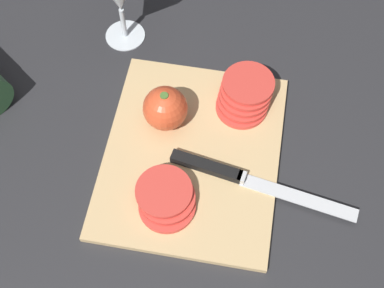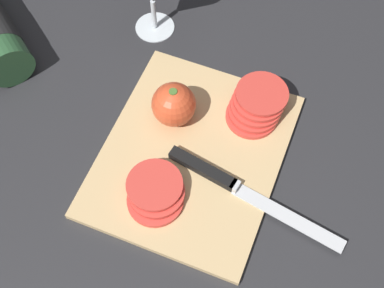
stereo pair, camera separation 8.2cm
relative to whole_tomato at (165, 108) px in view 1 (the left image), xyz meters
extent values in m
plane|color=#28282B|center=(-0.15, -0.02, -0.05)|extent=(3.00, 3.00, 0.00)
cube|color=tan|center=(-0.05, -0.05, -0.04)|extent=(0.34, 0.27, 0.01)
cylinder|color=silver|center=(0.17, 0.11, -0.05)|extent=(0.07, 0.07, 0.00)
cylinder|color=silver|center=(0.17, 0.11, -0.01)|extent=(0.01, 0.01, 0.06)
cone|color=#DBCC84|center=(0.17, 0.11, 0.04)|extent=(0.03, 0.03, 0.05)
sphere|color=#DB4C28|center=(0.00, 0.00, 0.00)|extent=(0.07, 0.07, 0.07)
cylinder|color=#47702D|center=(0.00, 0.00, 0.03)|extent=(0.01, 0.01, 0.01)
cube|color=silver|center=(-0.10, -0.22, -0.04)|extent=(0.05, 0.18, 0.00)
cube|color=silver|center=(-0.09, -0.14, -0.03)|extent=(0.02, 0.01, 0.01)
cube|color=black|center=(-0.08, -0.08, -0.03)|extent=(0.04, 0.12, 0.01)
cylinder|color=#D63D33|center=(-0.15, -0.03, -0.03)|extent=(0.09, 0.09, 0.01)
cylinder|color=#D63D33|center=(-0.14, -0.03, -0.02)|extent=(0.09, 0.09, 0.01)
cylinder|color=#D63D33|center=(-0.13, -0.03, -0.02)|extent=(0.09, 0.09, 0.01)
cylinder|color=#D63D33|center=(0.05, -0.12, -0.03)|extent=(0.09, 0.09, 0.01)
cylinder|color=#D63D33|center=(0.05, -0.12, -0.02)|extent=(0.09, 0.09, 0.01)
cylinder|color=#D63D33|center=(0.06, -0.12, -0.02)|extent=(0.09, 0.09, 0.01)
cylinder|color=#D63D33|center=(0.07, -0.12, -0.01)|extent=(0.09, 0.09, 0.01)
cylinder|color=#D63D33|center=(0.07, -0.12, 0.00)|extent=(0.09, 0.09, 0.01)
camera|label=1|loc=(-0.45, -0.12, 0.71)|focal=50.00mm
camera|label=2|loc=(-0.42, -0.20, 0.71)|focal=50.00mm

